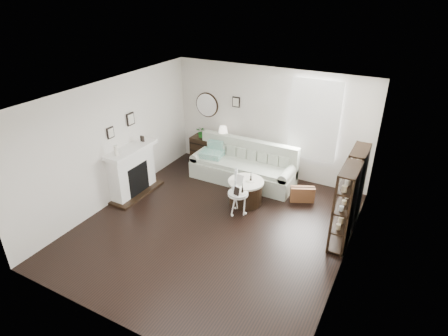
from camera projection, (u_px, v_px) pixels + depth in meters
The scene contains 18 objects.
room at pixel (299, 118), 8.67m from camera, with size 5.50×5.50×5.50m.
fireplace at pixel (133, 172), 8.54m from camera, with size 0.50×1.40×1.84m.
shelf_unit_far at pixel (354, 186), 7.45m from camera, with size 0.30×0.80×1.60m.
shelf_unit_near at pixel (345, 207), 6.74m from camera, with size 0.30×0.80×1.60m.
sofa at pixel (244, 168), 9.21m from camera, with size 2.55×0.88×0.99m.
quilt at pixel (212, 154), 9.34m from camera, with size 0.55×0.45×0.14m, color #227C63.
suitcase at pixel (302, 194), 8.37m from camera, with size 0.53×0.18×0.35m, color brown.
dresser at pixel (212, 152), 9.96m from camera, with size 1.13×0.48×0.75m.
table_lamp at pixel (223, 134), 9.57m from camera, with size 0.25×0.25×0.40m, color white, non-canonical shape.
potted_plant at pixel (202, 132), 9.81m from camera, with size 0.27×0.24×0.31m, color #1B601B.
drum_table at pixel (246, 192), 8.28m from camera, with size 0.79×0.79×0.55m.
pedestal_table at pixel (238, 194), 7.79m from camera, with size 0.43×0.43×0.52m.
eiffel_drum at pixel (251, 177), 8.12m from camera, with size 0.11×0.11×0.20m, color black, non-canonical shape.
bottle_drum at pixel (236, 174), 8.10m from camera, with size 0.08×0.08×0.32m, color silver.
card_frame_drum at pixel (240, 180), 7.97m from camera, with size 0.17×0.01×0.22m, color silver.
eiffel_ped at pixel (242, 188), 7.71m from camera, with size 0.12×0.12×0.20m, color black, non-canonical shape.
flask_ped at pixel (235, 186), 7.76m from camera, with size 0.14×0.14×0.26m, color silver, non-canonical shape.
card_frame_ped at pixel (237, 191), 7.63m from camera, with size 0.13×0.01×0.18m, color black.
Camera 1 is at (3.09, -5.40, 4.47)m, focal length 30.00 mm.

